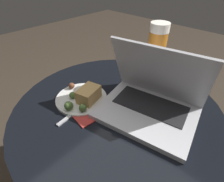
# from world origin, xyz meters

# --- Properties ---
(ground_plane) EXTENTS (6.00, 6.00, 0.00)m
(ground_plane) POSITION_xyz_m (0.00, 0.00, 0.00)
(ground_plane) COLOR #382D23
(table) EXTENTS (0.74, 0.74, 0.57)m
(table) POSITION_xyz_m (0.00, 0.00, 0.41)
(table) COLOR #515156
(table) RESTS_ON ground_plane
(napkin) EXTENTS (0.21, 0.16, 0.00)m
(napkin) POSITION_xyz_m (-0.10, -0.07, 0.57)
(napkin) COLOR #B7332D
(napkin) RESTS_ON table
(laptop) EXTENTS (0.35, 0.29, 0.23)m
(laptop) POSITION_xyz_m (0.10, 0.06, 0.62)
(laptop) COLOR silver
(laptop) RESTS_ON table
(beer_glass) EXTENTS (0.07, 0.07, 0.25)m
(beer_glass) POSITION_xyz_m (0.02, 0.20, 0.70)
(beer_glass) COLOR #C6701E
(beer_glass) RESTS_ON table
(snack_plate) EXTENTS (0.19, 0.19, 0.06)m
(snack_plate) POSITION_xyz_m (-0.11, -0.06, 0.59)
(snack_plate) COLOR silver
(snack_plate) RESTS_ON table
(fork) EXTENTS (0.04, 0.17, 0.00)m
(fork) POSITION_xyz_m (-0.08, -0.10, 0.57)
(fork) COLOR #B2B2B7
(fork) RESTS_ON table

